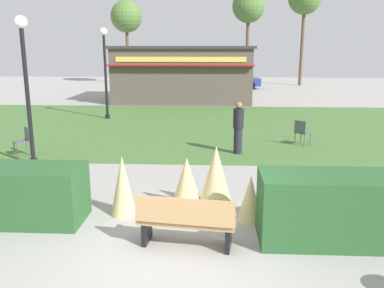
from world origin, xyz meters
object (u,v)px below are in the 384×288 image
parked_car_center_slot (233,81)px  tree_right_bg (249,7)px  lamppost_mid (25,74)px  food_kiosk (183,74)px  parked_car_west_slot (172,80)px  person_strolling (238,127)px  lamppost_far (105,62)px  park_bench (186,221)px  tree_center_bg (126,17)px  cafe_chair_east (24,139)px  cafe_chair_west (302,131)px

parked_car_center_slot → tree_right_bg: 6.92m
lamppost_mid → food_kiosk: size_ratio=0.49×
parked_car_west_slot → tree_right_bg: (6.38, 3.20, 5.99)m
person_strolling → parked_car_center_slot: person_strolling is taller
lamppost_mid → food_kiosk: bearing=77.0°
lamppost_far → person_strolling: size_ratio=2.51×
park_bench → lamppost_mid: bearing=134.9°
lamppost_mid → tree_right_bg: tree_right_bg is taller
park_bench → parked_car_west_slot: 27.53m
person_strolling → tree_center_bg: tree_center_bg is taller
park_bench → lamppost_mid: (-4.83, 4.84, 2.18)m
cafe_chair_east → parked_car_center_slot: parked_car_center_slot is taller
food_kiosk → parked_car_west_slot: 8.15m
parked_car_west_slot → cafe_chair_west: bearing=-71.5°
park_bench → lamppost_far: 13.79m
food_kiosk → tree_center_bg: 13.82m
food_kiosk → cafe_chair_east: (-4.14, -13.49, -1.19)m
lamppost_far → parked_car_center_slot: lamppost_far is taller
park_bench → lamppost_far: lamppost_far is taller
parked_car_center_slot → cafe_chair_west: bearing=-85.7°
lamppost_far → food_kiosk: lamppost_far is taller
tree_right_bg → lamppost_far: bearing=-114.3°
parked_car_center_slot → person_strolling: bearing=-92.2°
parked_car_west_slot → person_strolling: bearing=-78.4°
park_bench → cafe_chair_west: (3.56, 7.72, 0.05)m
tree_center_bg → lamppost_far: bearing=-81.6°
person_strolling → food_kiosk: bearing=-168.6°
tree_right_bg → food_kiosk: bearing=-113.4°
lamppost_far → cafe_chair_east: size_ratio=4.76×
park_bench → tree_center_bg: size_ratio=0.24×
food_kiosk → lamppost_mid: bearing=-103.0°
tree_right_bg → tree_center_bg: size_ratio=1.10×
parked_car_center_slot → tree_right_bg: size_ratio=0.53×
cafe_chair_east → tree_right_bg: size_ratio=0.11×
park_bench → tree_center_bg: (-7.37, 31.21, 5.40)m
cafe_chair_west → cafe_chair_east: 9.31m
park_bench → cafe_chair_west: bearing=65.3°
person_strolling → parked_car_center_slot: (0.80, 20.87, -0.22)m
park_bench → tree_center_bg: bearing=103.3°
food_kiosk → person_strolling: bearing=-78.2°
parked_car_west_slot → tree_right_bg: 9.32m
lamppost_far → parked_car_west_slot: bearing=83.5°
parked_car_west_slot → lamppost_far: bearing=-96.5°
park_bench → tree_center_bg: tree_center_bg is taller
lamppost_far → cafe_chair_east: lamppost_far is taller
person_strolling → parked_car_west_slot: bearing=-168.9°
lamppost_mid → parked_car_center_slot: size_ratio=0.99×
person_strolling → tree_center_bg: (-8.63, 24.71, 5.02)m
tree_center_bg → tree_right_bg: bearing=-3.4°
lamppost_mid → tree_right_bg: size_ratio=0.52×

